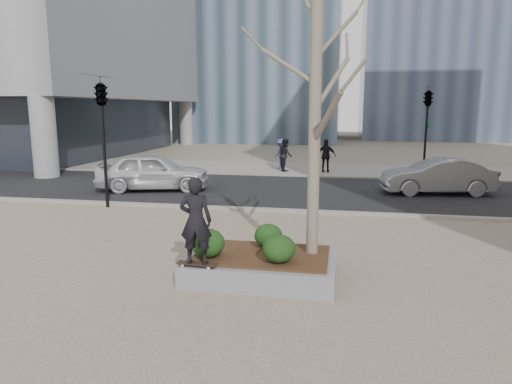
% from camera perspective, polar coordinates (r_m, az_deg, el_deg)
% --- Properties ---
extents(ground, '(120.00, 120.00, 0.00)m').
position_cam_1_polar(ground, '(9.80, -5.15, -10.09)').
color(ground, gray).
rests_on(ground, ground).
extents(street, '(60.00, 8.00, 0.02)m').
position_cam_1_polar(street, '(19.29, 2.99, 0.23)').
color(street, black).
rests_on(street, ground).
extents(far_sidewalk, '(60.00, 6.00, 0.02)m').
position_cam_1_polar(far_sidewalk, '(26.16, 5.08, 2.91)').
color(far_sidewalk, gray).
rests_on(far_sidewalk, ground).
extents(planter, '(3.00, 2.00, 0.45)m').
position_cam_1_polar(planter, '(9.51, 0.71, -9.26)').
color(planter, gray).
rests_on(planter, ground).
extents(planter_mulch, '(2.70, 1.70, 0.04)m').
position_cam_1_polar(planter_mulch, '(9.43, 0.72, -7.86)').
color(planter_mulch, '#382314').
rests_on(planter_mulch, planter).
extents(sycamore_tree, '(2.80, 2.80, 6.60)m').
position_cam_1_polar(sycamore_tree, '(9.14, 7.45, 12.62)').
color(sycamore_tree, gray).
rests_on(sycamore_tree, planter_mulch).
extents(shrub_left, '(0.68, 0.68, 0.58)m').
position_cam_1_polar(shrub_left, '(9.20, -6.04, -6.36)').
color(shrub_left, '#1B3C13').
rests_on(shrub_left, planter_mulch).
extents(shrub_middle, '(0.60, 0.60, 0.51)m').
position_cam_1_polar(shrub_middle, '(9.78, 1.55, -5.49)').
color(shrub_middle, black).
rests_on(shrub_middle, planter_mulch).
extents(shrub_right, '(0.65, 0.65, 0.55)m').
position_cam_1_polar(shrub_right, '(8.86, 2.88, -7.09)').
color(shrub_right, '#113814').
rests_on(shrub_right, planter_mulch).
extents(skateboard, '(0.79, 0.24, 0.08)m').
position_cam_1_polar(skateboard, '(8.87, -7.40, -9.02)').
color(skateboard, black).
rests_on(skateboard, planter).
extents(skateboarder, '(0.64, 0.45, 1.66)m').
position_cam_1_polar(skateboarder, '(8.62, -7.54, -3.57)').
color(skateboarder, black).
rests_on(skateboarder, skateboard).
extents(police_car, '(4.95, 2.97, 1.58)m').
position_cam_1_polar(police_car, '(19.62, -12.74, 2.52)').
color(police_car, silver).
rests_on(police_car, street).
extents(car_silver, '(4.50, 2.09, 1.43)m').
position_cam_1_polar(car_silver, '(19.69, 21.71, 1.84)').
color(car_silver, gray).
rests_on(car_silver, street).
extents(pedestrian_a, '(0.94, 1.05, 1.78)m').
position_cam_1_polar(pedestrian_a, '(25.01, 3.70, 4.67)').
color(pedestrian_a, black).
rests_on(pedestrian_a, far_sidewalk).
extents(pedestrian_b, '(1.12, 1.25, 1.68)m').
position_cam_1_polar(pedestrian_b, '(26.10, 3.12, 4.81)').
color(pedestrian_b, '#404573').
rests_on(pedestrian_b, far_sidewalk).
extents(pedestrian_c, '(1.07, 0.50, 1.78)m').
position_cam_1_polar(pedestrian_c, '(24.75, 8.76, 4.50)').
color(pedestrian_c, black).
rests_on(pedestrian_c, far_sidewalk).
extents(traffic_light_near, '(0.60, 2.48, 4.50)m').
position_cam_1_polar(traffic_light_near, '(16.55, -18.48, 5.83)').
color(traffic_light_near, black).
rests_on(traffic_light_near, ground).
extents(traffic_light_far, '(0.60, 2.48, 4.50)m').
position_cam_1_polar(traffic_light_far, '(23.77, 20.47, 6.96)').
color(traffic_light_far, black).
rests_on(traffic_light_far, ground).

